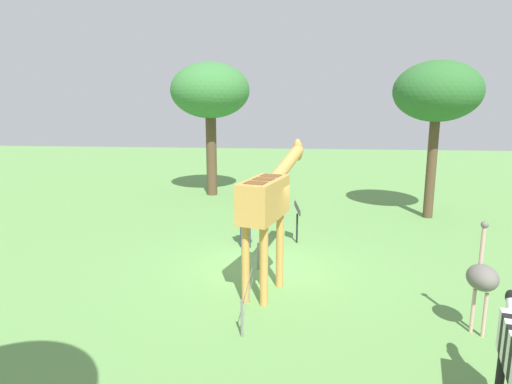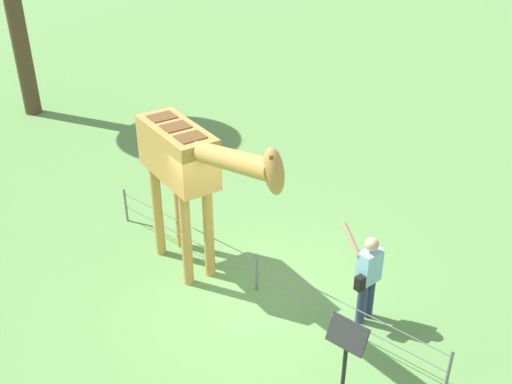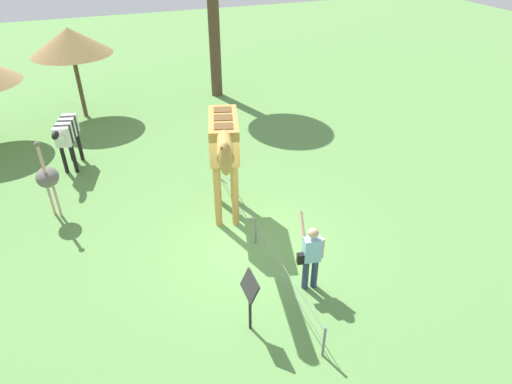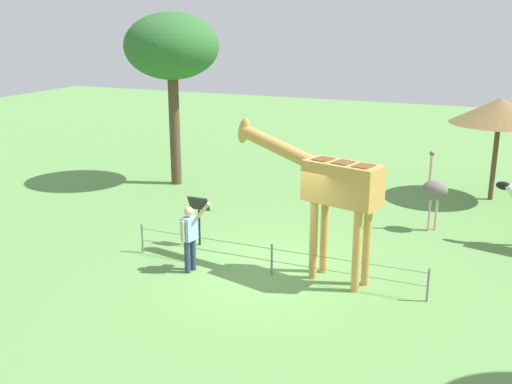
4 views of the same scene
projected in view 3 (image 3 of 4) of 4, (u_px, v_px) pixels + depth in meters
The scene contains 8 objects.
ground_plane at pixel (250, 244), 10.89m from camera, with size 60.00×60.00×0.00m, color #60934C.
giraffe at pixel (224, 145), 10.60m from camera, with size 3.81×1.51×3.46m.
visitor at pixel (311, 255), 9.18m from camera, with size 0.67×0.59×1.72m.
zebra at pixel (67, 134), 13.52m from camera, with size 1.82×0.75×1.66m.
ostrich at pixel (47, 177), 11.30m from camera, with size 0.70×0.56×2.25m.
shade_hut_far at pixel (70, 41), 16.09m from camera, with size 2.93×2.93×3.39m.
info_sign at pixel (250, 293), 8.21m from camera, with size 0.56×0.21×1.32m.
wire_fence at pixel (255, 230), 10.72m from camera, with size 7.05×0.05×0.75m.
Camera 3 is at (7.99, -2.87, 6.95)m, focal length 31.10 mm.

